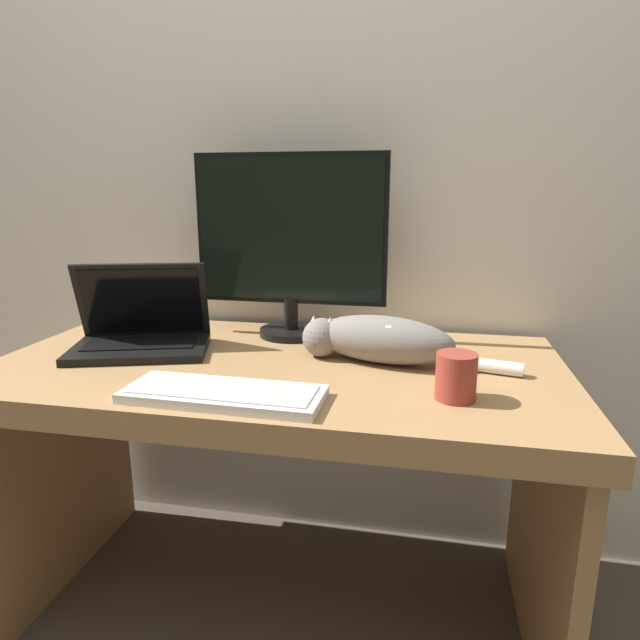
% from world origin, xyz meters
% --- Properties ---
extents(wall_back, '(6.40, 0.06, 2.60)m').
position_xyz_m(wall_back, '(0.00, 0.77, 1.30)').
color(wall_back, silver).
rests_on(wall_back, ground_plane).
extents(desk, '(1.38, 0.71, 0.71)m').
position_xyz_m(desk, '(0.00, 0.35, 0.56)').
color(desk, '#A37A4C').
rests_on(desk, ground_plane).
extents(monitor, '(0.54, 0.18, 0.51)m').
position_xyz_m(monitor, '(-0.02, 0.59, 0.98)').
color(monitor, black).
rests_on(monitor, desk).
extents(laptop, '(0.39, 0.31, 0.23)m').
position_xyz_m(laptop, '(-0.37, 0.37, 0.75)').
color(laptop, black).
rests_on(laptop, desk).
extents(external_keyboard, '(0.40, 0.16, 0.02)m').
position_xyz_m(external_keyboard, '(-0.04, 0.10, 0.72)').
color(external_keyboard, white).
rests_on(external_keyboard, desk).
extents(cat, '(0.52, 0.20, 0.11)m').
position_xyz_m(cat, '(0.24, 0.40, 0.77)').
color(cat, gray).
rests_on(cat, desk).
extents(coffee_mug, '(0.08, 0.08, 0.10)m').
position_xyz_m(coffee_mug, '(0.42, 0.19, 0.76)').
color(coffee_mug, '#9E382D').
rests_on(coffee_mug, desk).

